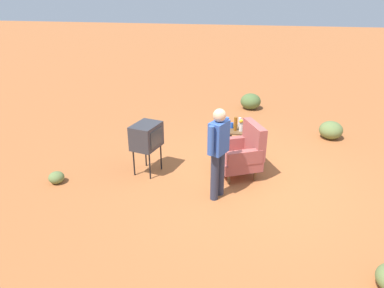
% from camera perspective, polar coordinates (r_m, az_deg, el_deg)
% --- Properties ---
extents(ground_plane, '(60.00, 60.00, 0.00)m').
position_cam_1_polar(ground_plane, '(6.95, 8.56, -6.01)').
color(ground_plane, '#AD6033').
extents(armchair, '(1.02, 1.03, 1.06)m').
position_cam_1_polar(armchair, '(6.96, 8.10, -1.28)').
color(armchair, brown).
rests_on(armchair, ground).
extents(side_table, '(0.56, 0.56, 0.58)m').
position_cam_1_polar(side_table, '(7.86, 7.82, 1.77)').
color(side_table, black).
rests_on(side_table, ground).
extents(tv_on_stand, '(0.69, 0.57, 1.03)m').
position_cam_1_polar(tv_on_stand, '(6.94, -7.29, 1.23)').
color(tv_on_stand, black).
rests_on(tv_on_stand, ground).
extents(person_standing, '(0.53, 0.35, 1.64)m').
position_cam_1_polar(person_standing, '(6.01, 4.25, -0.73)').
color(person_standing, '#2D3347').
rests_on(person_standing, ground).
extents(bottle_short_clear, '(0.06, 0.06, 0.20)m').
position_cam_1_polar(bottle_short_clear, '(7.96, 7.65, 3.50)').
color(bottle_short_clear, silver).
rests_on(bottle_short_clear, side_table).
extents(soda_can_blue, '(0.07, 0.07, 0.12)m').
position_cam_1_polar(soda_can_blue, '(7.86, 6.39, 2.98)').
color(soda_can_blue, blue).
rests_on(soda_can_blue, side_table).
extents(bottle_tall_amber, '(0.07, 0.07, 0.30)m').
position_cam_1_polar(bottle_tall_amber, '(7.71, 6.97, 3.23)').
color(bottle_tall_amber, brown).
rests_on(bottle_tall_amber, side_table).
extents(flower_vase, '(0.14, 0.10, 0.27)m').
position_cam_1_polar(flower_vase, '(7.69, 7.88, 3.10)').
color(flower_vase, silver).
rests_on(flower_vase, side_table).
extents(shrub_near, '(0.56, 0.56, 0.43)m').
position_cam_1_polar(shrub_near, '(9.35, 21.33, 2.09)').
color(shrub_near, olive).
rests_on(shrub_near, ground).
extents(shrub_far, '(0.29, 0.29, 0.23)m').
position_cam_1_polar(shrub_far, '(7.27, -20.86, -5.02)').
color(shrub_far, olive).
rests_on(shrub_far, ground).
extents(shrub_lone, '(0.61, 0.61, 0.47)m').
position_cam_1_polar(shrub_lone, '(11.02, 9.36, 6.75)').
color(shrub_lone, '#516B38').
rests_on(shrub_lone, ground).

